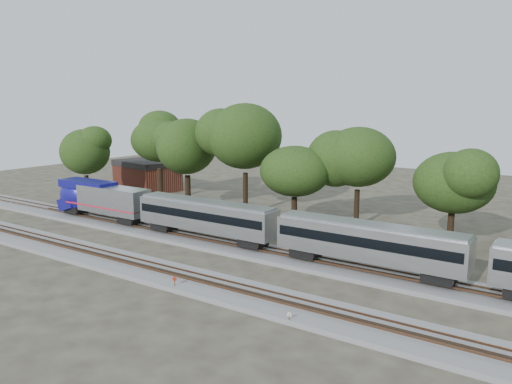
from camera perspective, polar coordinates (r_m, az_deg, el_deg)
ground at (r=46.61m, az=-5.44°, el=-8.56°), size 160.00×160.00×0.00m
track_far at (r=51.10m, az=-1.17°, el=-6.57°), size 160.00×5.00×0.73m
track_near at (r=43.70m, az=-8.80°, el=-9.65°), size 160.00×5.00×0.73m
train at (r=42.22m, az=24.56°, el=-7.03°), size 105.63×3.01×4.44m
switch_stand_red at (r=41.29m, az=-9.29°, el=-10.09°), size 0.36×0.11×1.14m
switch_stand_white at (r=34.99m, az=3.81°, el=-14.08°), size 0.29×0.08×0.92m
switch_lever at (r=40.04m, az=-4.84°, el=-11.55°), size 0.58×0.47×0.30m
brick_building at (r=88.02m, az=-12.33°, el=1.91°), size 11.93×9.46×5.13m
tree_0 at (r=78.37m, az=-18.97°, el=4.35°), size 7.85×7.85×11.06m
tree_1 at (r=77.11m, az=-11.02°, el=5.82°), size 9.46×9.46×13.34m
tree_2 at (r=70.50m, az=-7.91°, el=5.17°), size 9.03×9.03×12.73m
tree_3 at (r=65.98m, az=-1.24°, el=6.38°), size 10.73×10.73×15.13m
tree_4 at (r=59.39m, az=4.45°, el=2.37°), size 7.02×7.02×9.89m
tree_5 at (r=60.45m, az=11.63°, el=3.93°), size 8.72×8.72×12.29m
tree_6 at (r=54.43m, az=21.66°, el=0.98°), size 7.04×7.04×9.93m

